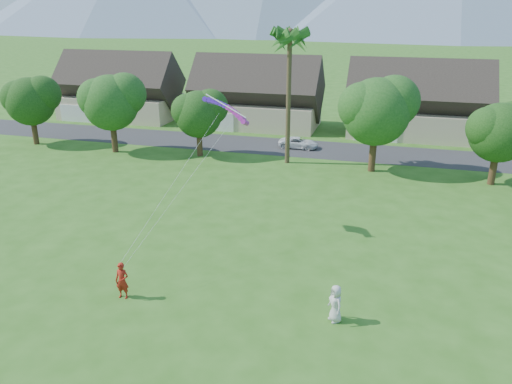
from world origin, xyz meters
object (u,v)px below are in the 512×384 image
(kite_flyer, at_px, (122,281))
(watcher, at_px, (336,304))
(parafoil_kite, at_px, (228,108))
(parked_car, at_px, (298,143))

(kite_flyer, height_order, watcher, kite_flyer)
(watcher, bearing_deg, kite_flyer, -121.83)
(watcher, xyz_separation_m, parafoil_kite, (-8.24, 9.00, 7.27))
(parafoil_kite, bearing_deg, kite_flyer, -97.50)
(kite_flyer, relative_size, parafoil_kite, 0.61)
(kite_flyer, height_order, parafoil_kite, parafoil_kite)
(watcher, relative_size, parafoil_kite, 0.59)
(kite_flyer, xyz_separation_m, watcher, (10.81, 0.87, -0.04))
(parked_car, height_order, parafoil_kite, parafoil_kite)
(watcher, bearing_deg, parafoil_kite, -173.97)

